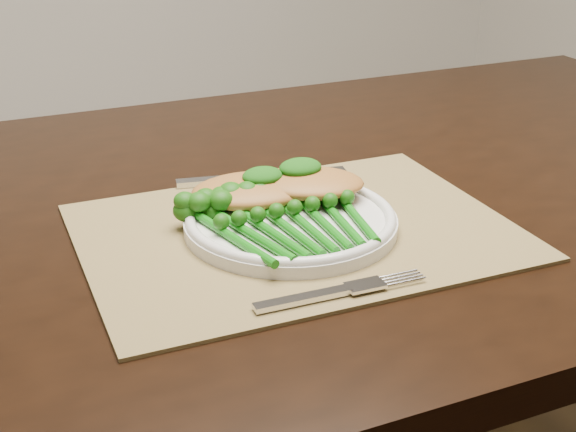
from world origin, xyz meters
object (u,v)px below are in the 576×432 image
chicken_fillet_left (253,190)px  dining_table (312,418)px  placemat (297,232)px  dinner_plate (291,220)px  broccolini_bundle (295,225)px

chicken_fillet_left → dining_table: bearing=37.5°
dining_table → placemat: size_ratio=3.49×
dinner_plate → chicken_fillet_left: chicken_fillet_left is taller
dinner_plate → placemat: bearing=-52.8°
dinner_plate → broccolini_bundle: broccolini_bundle is taller
chicken_fillet_left → dinner_plate: bearing=-59.2°
dinner_plate → broccolini_bundle: size_ratio=1.24×
dining_table → placemat: placemat is taller
dining_table → chicken_fillet_left: chicken_fillet_left is taller
dining_table → broccolini_bundle: broccolini_bundle is taller
dining_table → placemat: 0.40m
dinner_plate → dining_table: bearing=48.9°
dinner_plate → broccolini_bundle: bearing=-109.1°
dining_table → broccolini_bundle: size_ratio=8.58×
broccolini_bundle → dinner_plate: bearing=73.1°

